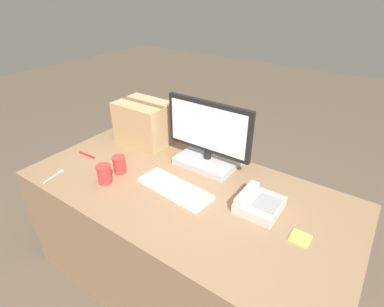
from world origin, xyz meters
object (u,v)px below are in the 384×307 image
object	(u,v)px
paper_cup_right	(104,174)
paper_cup_left	(119,164)
keyboard	(174,188)
desk_phone	(258,204)
spoon	(57,174)
pen_marker	(87,155)
cardboard_box	(144,122)
sticky_note_pad	(300,238)
monitor	(208,141)

from	to	relation	value
paper_cup_right	paper_cup_left	bearing A→B (deg)	95.24
keyboard	desk_phone	bearing A→B (deg)	20.29
spoon	pen_marker	xyz separation A→B (m)	(-0.03, 0.24, 0.00)
paper_cup_right	cardboard_box	xyz separation A→B (m)	(-0.16, 0.50, 0.09)
keyboard	spoon	distance (m)	0.71
sticky_note_pad	spoon	bearing A→B (deg)	-166.68
monitor	paper_cup_right	xyz separation A→B (m)	(-0.36, -0.49, -0.10)
pen_marker	keyboard	bearing A→B (deg)	179.96
pen_marker	paper_cup_left	bearing A→B (deg)	175.57
paper_cup_right	keyboard	bearing A→B (deg)	24.28
paper_cup_left	cardboard_box	distance (m)	0.42
cardboard_box	monitor	bearing A→B (deg)	-1.27
keyboard	pen_marker	bearing A→B (deg)	-172.15
pen_marker	desk_phone	bearing A→B (deg)	-175.15
keyboard	cardboard_box	xyz separation A→B (m)	(-0.52, 0.34, 0.13)
monitor	cardboard_box	world-z (taller)	monitor
spoon	pen_marker	world-z (taller)	pen_marker
paper_cup_left	pen_marker	distance (m)	0.32
cardboard_box	sticky_note_pad	distance (m)	1.23
cardboard_box	paper_cup_left	bearing A→B (deg)	-68.89
monitor	sticky_note_pad	distance (m)	0.74
monitor	desk_phone	bearing A→B (deg)	-26.05
pen_marker	monitor	bearing A→B (deg)	-155.14
keyboard	paper_cup_left	distance (m)	0.38
desk_phone	spoon	size ratio (longest dim) A/B	1.38
paper_cup_right	pen_marker	distance (m)	0.35
keyboard	spoon	world-z (taller)	keyboard
spoon	monitor	bearing A→B (deg)	-59.19
spoon	cardboard_box	xyz separation A→B (m)	(0.14, 0.61, 0.14)
keyboard	pen_marker	world-z (taller)	keyboard
paper_cup_left	spoon	bearing A→B (deg)	-140.92
paper_cup_left	spoon	world-z (taller)	paper_cup_left
monitor	sticky_note_pad	xyz separation A→B (m)	(0.66, -0.29, -0.15)
monitor	paper_cup_left	size ratio (longest dim) A/B	5.30
spoon	sticky_note_pad	size ratio (longest dim) A/B	1.81
paper_cup_right	spoon	xyz separation A→B (m)	(-0.30, -0.11, -0.05)
paper_cup_left	sticky_note_pad	bearing A→B (deg)	4.50
monitor	sticky_note_pad	world-z (taller)	monitor
desk_phone	paper_cup_right	xyz separation A→B (m)	(-0.79, -0.28, 0.02)
keyboard	paper_cup_right	bearing A→B (deg)	-150.63
monitor	spoon	bearing A→B (deg)	-137.53
paper_cup_left	desk_phone	bearing A→B (deg)	11.24
spoon	pen_marker	distance (m)	0.24
keyboard	sticky_note_pad	world-z (taller)	keyboard
cardboard_box	spoon	bearing A→B (deg)	-102.68
paper_cup_left	paper_cup_right	size ratio (longest dim) A/B	0.95
pen_marker	sticky_note_pad	size ratio (longest dim) A/B	1.67
spoon	sticky_note_pad	distance (m)	1.36
cardboard_box	pen_marker	bearing A→B (deg)	-114.45
paper_cup_right	spoon	size ratio (longest dim) A/B	0.71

